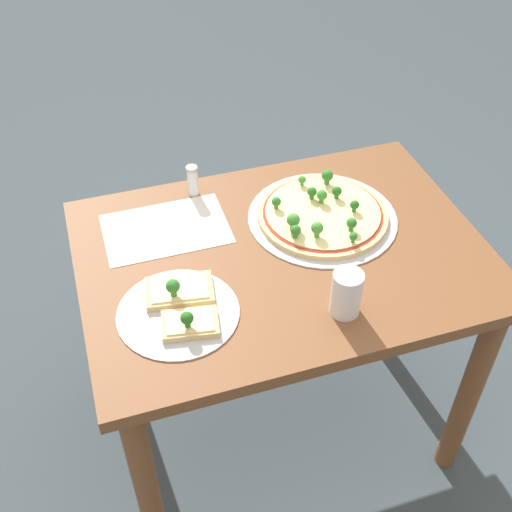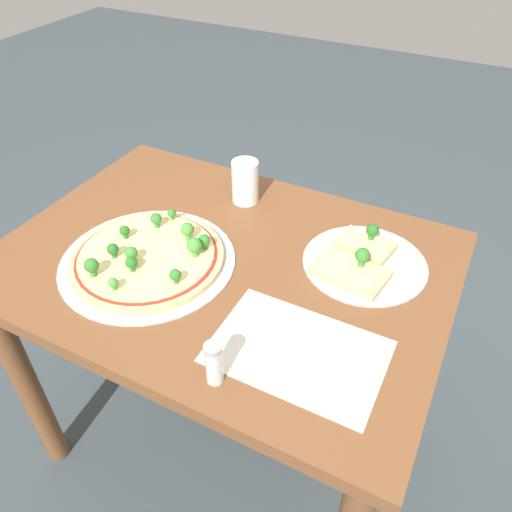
% 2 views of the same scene
% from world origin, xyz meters
% --- Properties ---
extents(ground_plane, '(8.00, 8.00, 0.00)m').
position_xyz_m(ground_plane, '(0.00, 0.00, 0.00)').
color(ground_plane, '#3D474C').
extents(dining_table, '(1.01, 0.73, 0.73)m').
position_xyz_m(dining_table, '(0.00, 0.00, 0.61)').
color(dining_table, brown).
rests_on(dining_table, ground_plane).
extents(pizza_tray_whole, '(0.39, 0.39, 0.07)m').
position_xyz_m(pizza_tray_whole, '(0.14, 0.09, 0.75)').
color(pizza_tray_whole, '#B7B7BC').
rests_on(pizza_tray_whole, dining_table).
extents(pizza_tray_slice, '(0.28, 0.28, 0.07)m').
position_xyz_m(pizza_tray_slice, '(-0.28, -0.12, 0.74)').
color(pizza_tray_slice, '#B7B7BC').
rests_on(pizza_tray_slice, dining_table).
extents(drinking_cup, '(0.07, 0.07, 0.11)m').
position_xyz_m(drinking_cup, '(0.06, -0.23, 0.79)').
color(drinking_cup, white).
rests_on(drinking_cup, dining_table).
extents(condiment_shaker, '(0.03, 0.03, 0.09)m').
position_xyz_m(condiment_shaker, '(-0.16, 0.29, 0.78)').
color(condiment_shaker, silver).
rests_on(condiment_shaker, dining_table).
extents(paper_menu, '(0.32, 0.21, 0.00)m').
position_xyz_m(paper_menu, '(-0.26, 0.17, 0.73)').
color(paper_menu, silver).
rests_on(paper_menu, dining_table).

